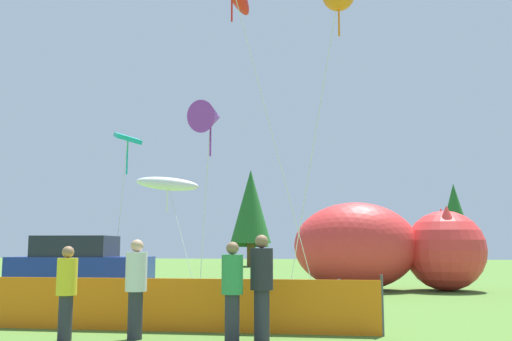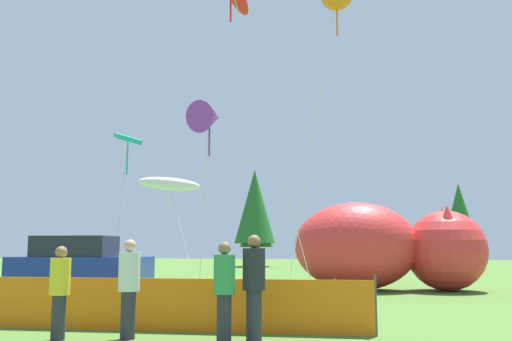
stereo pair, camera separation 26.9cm
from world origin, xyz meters
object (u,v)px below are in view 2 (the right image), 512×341
(folding_chair, at_px, (341,296))
(spectator_in_blue_shirt, at_px, (254,282))
(parked_car, at_px, (80,268))
(spectator_in_red_shirt, at_px, (60,288))
(inflatable_cat, at_px, (384,249))
(kite_white_ghost, at_px, (169,184))
(kite_purple_delta, at_px, (210,117))
(spectator_in_yellow_shirt, at_px, (224,287))
(kite_teal_diamond, at_px, (128,141))
(spectator_in_green_shirt, at_px, (129,284))

(folding_chair, distance_m, spectator_in_blue_shirt, 3.51)
(folding_chair, bearing_deg, parked_car, 160.95)
(spectator_in_red_shirt, bearing_deg, inflatable_cat, 64.86)
(folding_chair, bearing_deg, spectator_in_blue_shirt, -109.87)
(kite_white_ghost, bearing_deg, kite_purple_delta, -61.70)
(kite_purple_delta, bearing_deg, folding_chair, -44.25)
(inflatable_cat, xyz_separation_m, spectator_in_red_shirt, (-5.98, -12.75, -0.63))
(spectator_in_yellow_shirt, height_order, kite_teal_diamond, kite_teal_diamond)
(kite_white_ghost, bearing_deg, parked_car, -88.99)
(folding_chair, distance_m, spectator_in_green_shirt, 5.01)
(kite_purple_delta, height_order, kite_white_ghost, kite_purple_delta)
(kite_teal_diamond, bearing_deg, spectator_in_red_shirt, -72.39)
(parked_car, bearing_deg, folding_chair, -28.11)
(spectator_in_red_shirt, distance_m, kite_purple_delta, 9.41)
(spectator_in_green_shirt, distance_m, kite_teal_diamond, 10.83)
(parked_car, relative_size, kite_white_ghost, 0.88)
(parked_car, height_order, kite_purple_delta, kite_purple_delta)
(spectator_in_blue_shirt, relative_size, kite_white_ghost, 0.37)
(spectator_in_blue_shirt, xyz_separation_m, kite_purple_delta, (-2.97, 7.43, 4.81))
(spectator_in_red_shirt, distance_m, kite_teal_diamond, 10.78)
(spectator_in_yellow_shirt, relative_size, kite_purple_delta, 0.27)
(folding_chair, bearing_deg, spectator_in_yellow_shirt, -114.74)
(spectator_in_green_shirt, xyz_separation_m, kite_teal_diamond, (-4.12, 8.98, 4.43))
(spectator_in_yellow_shirt, height_order, spectator_in_red_shirt, spectator_in_yellow_shirt)
(kite_purple_delta, bearing_deg, spectator_in_yellow_shirt, -72.02)
(spectator_in_blue_shirt, bearing_deg, kite_teal_diamond, 126.14)
(spectator_in_blue_shirt, height_order, kite_teal_diamond, kite_teal_diamond)
(folding_chair, height_order, spectator_in_green_shirt, spectator_in_green_shirt)
(spectator_in_blue_shirt, height_order, spectator_in_yellow_shirt, spectator_in_blue_shirt)
(spectator_in_blue_shirt, distance_m, spectator_in_yellow_shirt, 0.55)
(folding_chair, distance_m, kite_teal_diamond, 10.70)
(folding_chair, height_order, kite_teal_diamond, kite_teal_diamond)
(spectator_in_yellow_shirt, distance_m, kite_teal_diamond, 11.67)
(parked_car, bearing_deg, kite_purple_delta, 6.24)
(kite_teal_diamond, bearing_deg, kite_purple_delta, -21.14)
(kite_white_ghost, bearing_deg, folding_chair, -54.50)
(inflatable_cat, relative_size, spectator_in_yellow_shirt, 4.22)
(folding_chair, xyz_separation_m, kite_teal_diamond, (-7.76, 5.55, 4.85))
(spectator_in_blue_shirt, xyz_separation_m, spectator_in_red_shirt, (-3.43, -0.58, -0.11))
(spectator_in_blue_shirt, xyz_separation_m, spectator_in_green_shirt, (-2.27, -0.23, -0.04))
(folding_chair, bearing_deg, kite_white_ghost, 128.71)
(folding_chair, xyz_separation_m, spectator_in_yellow_shirt, (-1.84, -3.47, 0.40))
(inflatable_cat, relative_size, spectator_in_blue_shirt, 3.94)
(inflatable_cat, height_order, spectator_in_blue_shirt, inflatable_cat)
(spectator_in_blue_shirt, relative_size, kite_purple_delta, 0.29)
(parked_car, height_order, inflatable_cat, inflatable_cat)
(parked_car, xyz_separation_m, inflatable_cat, (9.45, 5.57, 0.56))
(inflatable_cat, bearing_deg, spectator_in_green_shirt, -117.14)
(spectator_in_green_shirt, bearing_deg, folding_chair, 43.36)
(kite_white_ghost, bearing_deg, spectator_in_red_shirt, -76.92)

